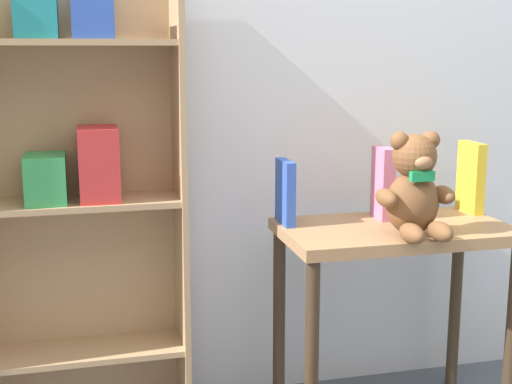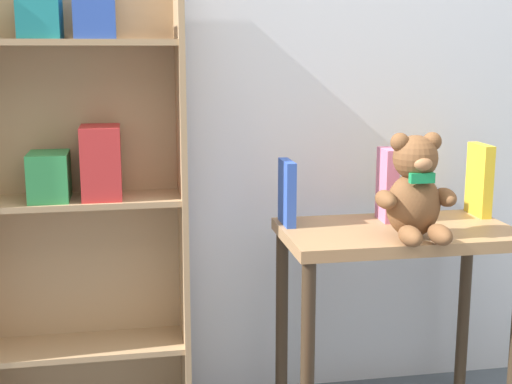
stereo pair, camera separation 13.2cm
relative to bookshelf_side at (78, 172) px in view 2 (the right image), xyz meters
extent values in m
cube|color=silver|center=(0.82, 0.13, 0.44)|extent=(4.80, 0.06, 2.50)
cube|color=tan|center=(0.31, -0.03, -0.08)|extent=(0.02, 0.22, 1.46)
cube|color=tan|center=(0.00, 0.07, -0.08)|extent=(0.65, 0.02, 1.46)
cube|color=tan|center=(0.00, -0.03, -0.55)|extent=(0.61, 0.21, 0.02)
cube|color=tan|center=(0.00, -0.03, -0.08)|extent=(0.61, 0.21, 0.02)
cube|color=tan|center=(0.00, -0.03, 0.38)|extent=(0.61, 0.21, 0.02)
cube|color=teal|center=(-0.08, -0.04, 0.46)|extent=(0.12, 0.16, 0.14)
cube|color=#2D51B7|center=(0.07, -0.04, 0.49)|extent=(0.12, 0.16, 0.18)
cube|color=#33934C|center=(-0.08, -0.04, 0.00)|extent=(0.12, 0.16, 0.14)
cube|color=red|center=(0.07, -0.04, 0.04)|extent=(0.12, 0.16, 0.22)
cube|color=#9E754C|center=(0.95, -0.21, -0.18)|extent=(0.70, 0.40, 0.04)
cylinder|color=#37291A|center=(0.63, -0.38, -0.51)|extent=(0.04, 0.04, 0.61)
cylinder|color=#37291A|center=(0.63, -0.04, -0.51)|extent=(0.04, 0.04, 0.61)
cylinder|color=#37291A|center=(1.27, -0.04, -0.51)|extent=(0.04, 0.04, 0.61)
ellipsoid|color=brown|center=(0.95, -0.32, -0.07)|extent=(0.16, 0.12, 0.19)
sphere|color=brown|center=(0.95, -0.32, 0.07)|extent=(0.13, 0.13, 0.13)
sphere|color=brown|center=(0.90, -0.32, 0.11)|extent=(0.05, 0.05, 0.05)
sphere|color=brown|center=(1.00, -0.32, 0.11)|extent=(0.05, 0.05, 0.05)
ellipsoid|color=#9B6842|center=(0.95, -0.37, 0.06)|extent=(0.05, 0.04, 0.04)
ellipsoid|color=brown|center=(0.86, -0.33, -0.05)|extent=(0.05, 0.10, 0.05)
ellipsoid|color=brown|center=(1.04, -0.33, -0.05)|extent=(0.05, 0.10, 0.05)
ellipsoid|color=brown|center=(0.90, -0.41, -0.14)|extent=(0.06, 0.11, 0.06)
ellipsoid|color=brown|center=(0.99, -0.41, -0.14)|extent=(0.06, 0.11, 0.06)
cube|color=#198E4C|center=(0.95, -0.37, 0.02)|extent=(0.07, 0.02, 0.03)
cube|color=#2D51B7|center=(0.63, -0.10, -0.07)|extent=(0.03, 0.13, 0.20)
cube|color=#D17093|center=(0.95, -0.11, -0.05)|extent=(0.05, 0.11, 0.23)
cube|color=gold|center=(1.27, -0.10, -0.05)|extent=(0.04, 0.13, 0.23)
camera|label=1|loc=(0.02, -2.16, 0.37)|focal=50.00mm
camera|label=2|loc=(0.15, -2.19, 0.37)|focal=50.00mm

